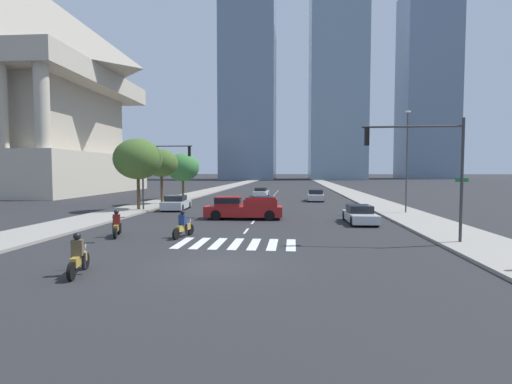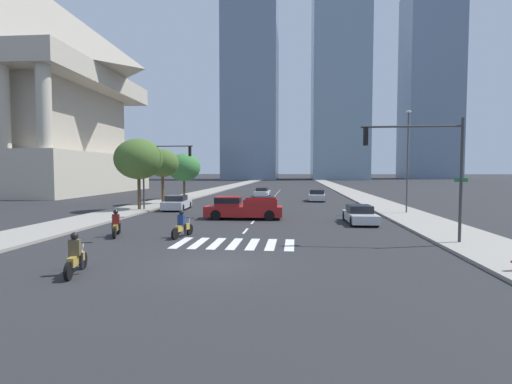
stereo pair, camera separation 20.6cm
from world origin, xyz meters
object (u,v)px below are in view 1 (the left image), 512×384
object	(u,v)px
street_tree_second	(161,163)
street_tree_third	(183,167)
sedan_silver_2	(360,215)
street_lamp_east	(407,154)
traffic_signal_near	(424,157)
motorcycle_lead	(117,226)
sedan_white_1	(261,192)
pickup_truck	(240,208)
motorcycle_third	(78,258)
sedan_green_0	(263,204)
motorcycle_trailing	(183,227)
sedan_silver_4	(176,203)
sedan_silver_3	(316,196)
traffic_signal_far	(161,163)
street_tree_nearest	(138,159)

from	to	relation	value
street_tree_second	street_tree_third	bearing A→B (deg)	90.00
sedan_silver_2	street_tree_third	size ratio (longest dim) A/B	0.79
sedan_silver_2	street_lamp_east	size ratio (longest dim) A/B	0.53
traffic_signal_near	street_tree_second	size ratio (longest dim) A/B	1.05
motorcycle_lead	sedan_white_1	world-z (taller)	motorcycle_lead
traffic_signal_near	pickup_truck	bearing A→B (deg)	-40.26
street_lamp_east	street_tree_second	size ratio (longest dim) A/B	1.47
traffic_signal_near	motorcycle_third	bearing A→B (deg)	26.65
sedan_white_1	sedan_green_0	bearing A→B (deg)	-171.21
pickup_truck	sedan_green_0	size ratio (longest dim) A/B	1.30
motorcycle_trailing	motorcycle_third	world-z (taller)	same
traffic_signal_near	street_tree_third	world-z (taller)	traffic_signal_near
sedan_silver_4	street_tree_third	xyz separation A→B (m)	(-3.05, 12.45, 3.40)
pickup_truck	sedan_silver_3	world-z (taller)	pickup_truck
sedan_silver_3	traffic_signal_near	world-z (taller)	traffic_signal_near
pickup_truck	traffic_signal_far	xyz separation A→B (m)	(-7.75, 4.81, 3.47)
traffic_signal_near	street_tree_second	xyz separation A→B (m)	(-20.11, 19.48, 0.11)
traffic_signal_near	street_tree_second	bearing A→B (deg)	-44.09
sedan_white_1	sedan_silver_3	world-z (taller)	sedan_silver_3
sedan_green_0	street_tree_nearest	distance (m)	11.86
sedan_silver_2	sedan_white_1	bearing A→B (deg)	-163.03
pickup_truck	sedan_green_0	world-z (taller)	pickup_truck
motorcycle_trailing	sedan_white_1	xyz separation A→B (m)	(1.41, 33.00, -0.01)
street_lamp_east	sedan_white_1	bearing A→B (deg)	123.96
pickup_truck	traffic_signal_near	xyz separation A→B (m)	(10.29, -8.71, 3.46)
sedan_silver_2	traffic_signal_far	size ratio (longest dim) A/B	0.74
motorcycle_lead	street_lamp_east	distance (m)	23.15
sedan_white_1	sedan_silver_4	size ratio (longest dim) A/B	1.00
sedan_green_0	street_lamp_east	bearing A→B (deg)	88.26
sedan_silver_4	motorcycle_lead	bearing A→B (deg)	-179.37
sedan_white_1	street_tree_third	xyz separation A→B (m)	(-9.29, -6.51, 3.45)
sedan_green_0	sedan_silver_3	xyz separation A→B (m)	(5.35, 11.80, 0.02)
pickup_truck	motorcycle_trailing	bearing A→B (deg)	74.29
sedan_white_1	street_tree_third	size ratio (longest dim) A/B	0.82
motorcycle_trailing	traffic_signal_far	size ratio (longest dim) A/B	0.35
street_lamp_east	street_tree_second	distance (m)	23.92
traffic_signal_far	street_tree_nearest	distance (m)	2.10
motorcycle_third	sedan_silver_2	size ratio (longest dim) A/B	0.47
motorcycle_third	sedan_silver_2	xyz separation A→B (m)	(11.95, 14.24, -0.02)
motorcycle_trailing	sedan_silver_2	xyz separation A→B (m)	(10.48, 6.68, -0.02)
street_tree_second	traffic_signal_near	bearing A→B (deg)	-44.09
pickup_truck	sedan_silver_2	bearing A→B (deg)	168.86
traffic_signal_near	motorcycle_trailing	bearing A→B (deg)	-3.18
sedan_green_0	traffic_signal_near	distance (m)	17.47
sedan_green_0	street_lamp_east	distance (m)	12.81
motorcycle_trailing	traffic_signal_near	xyz separation A→B (m)	(12.23, -0.68, 3.69)
motorcycle_lead	street_tree_nearest	size ratio (longest dim) A/B	0.32
pickup_truck	street_tree_third	size ratio (longest dim) A/B	1.03
motorcycle_lead	sedan_silver_4	bearing A→B (deg)	-13.64
street_tree_third	sedan_white_1	bearing A→B (deg)	35.04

